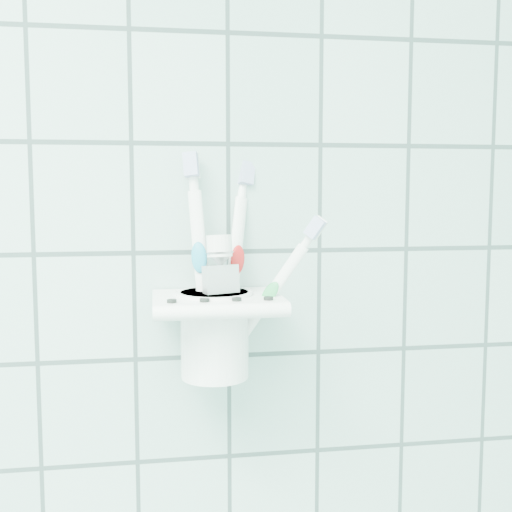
{
  "coord_description": "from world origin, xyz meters",
  "views": [
    {
      "loc": [
        0.6,
        0.54,
        1.43
      ],
      "look_at": [
        0.69,
        1.1,
        1.37
      ],
      "focal_mm": 45.0,
      "sensor_mm": 36.0,
      "label": 1
    }
  ],
  "objects": [
    {
      "name": "holder_bracket",
      "position": [
        0.66,
        1.15,
        1.31
      ],
      "size": [
        0.12,
        0.1,
        0.04
      ],
      "color": "white",
      "rests_on": "wall_back"
    },
    {
      "name": "cup",
      "position": [
        0.66,
        1.16,
        1.29
      ],
      "size": [
        0.07,
        0.07,
        0.09
      ],
      "color": "white",
      "rests_on": "holder_bracket"
    },
    {
      "name": "toothbrush_pink",
      "position": [
        0.66,
        1.15,
        1.36
      ],
      "size": [
        0.03,
        0.05,
        0.22
      ],
      "rotation": [
        -0.18,
        -0.11,
        -0.24
      ],
      "color": "white",
      "rests_on": "cup"
    },
    {
      "name": "toothbrush_blue",
      "position": [
        0.67,
        1.15,
        1.36
      ],
      "size": [
        0.04,
        0.07,
        0.21
      ],
      "rotation": [
        -0.23,
        0.23,
        0.29
      ],
      "color": "white",
      "rests_on": "cup"
    },
    {
      "name": "toothbrush_orange",
      "position": [
        0.67,
        1.16,
        1.34
      ],
      "size": [
        0.09,
        0.05,
        0.17
      ],
      "rotation": [
        -0.13,
        0.58,
        -0.63
      ],
      "color": "white",
      "rests_on": "cup"
    },
    {
      "name": "toothpaste_tube",
      "position": [
        0.67,
        1.14,
        1.33
      ],
      "size": [
        0.04,
        0.04,
        0.13
      ],
      "rotation": [
        -0.1,
        0.01,
        0.35
      ],
      "color": "silver",
      "rests_on": "cup"
    }
  ]
}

